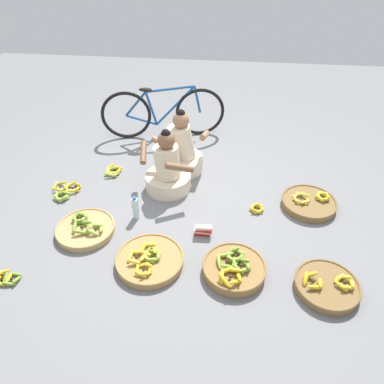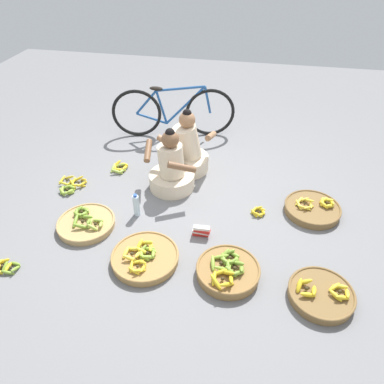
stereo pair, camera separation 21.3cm
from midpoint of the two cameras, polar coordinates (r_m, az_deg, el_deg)
The scene contains 14 objects.
ground_plane at distance 3.88m, azimuth -1.24°, elevation -2.33°, with size 10.00×10.00×0.00m, color slate.
vendor_woman_front at distance 4.02m, azimuth -5.47°, elevation 3.35°, with size 0.66×0.55×0.76m.
vendor_woman_behind at distance 4.32m, azimuth -3.10°, elevation 6.46°, with size 0.65×0.55×0.80m.
bicycle_leaning at distance 5.05m, azimuth -5.88°, elevation 12.48°, with size 1.67×0.41×0.73m.
banana_basket_back_center at distance 3.20m, azimuth 4.82°, elevation -12.09°, with size 0.56×0.56×0.17m.
banana_basket_front_right at distance 3.30m, azimuth -8.70°, elevation -10.71°, with size 0.62×0.62×0.15m.
banana_basket_front_center at distance 4.02m, azimuth 16.80°, elevation -1.66°, with size 0.59×0.59×0.15m.
banana_basket_back_right at distance 3.74m, azimuth -18.30°, elevation -5.61°, with size 0.58×0.58×0.15m.
banana_basket_mid_left at distance 3.25m, azimuth 18.99°, elevation -14.04°, with size 0.54×0.54×0.15m.
loose_bananas_mid_right at distance 3.86m, azimuth 8.80°, elevation -2.64°, with size 0.18×0.18×0.08m.
loose_bananas_back_left at distance 4.33m, azimuth -21.01°, elevation 0.08°, with size 0.35×0.38×0.09m.
loose_bananas_front_left at distance 4.50m, azimuth -13.88°, elevation 3.28°, with size 0.22×0.26×0.09m.
water_bottle at distance 3.72m, azimuth -10.67°, elevation -2.60°, with size 0.07×0.07×0.27m.
packet_carton_stack at distance 3.51m, azimuth 0.04°, elevation -6.23°, with size 0.18×0.08×0.12m.
Camera 1 is at (0.31, -2.96, 2.50)m, focal length 33.30 mm.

